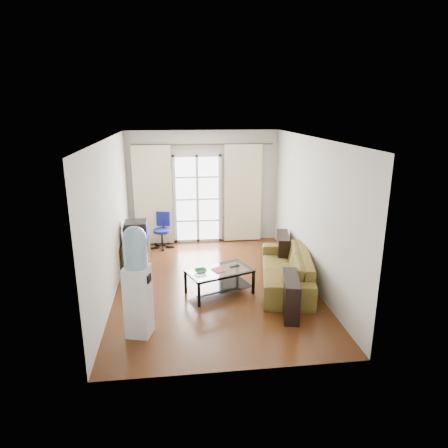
{
  "coord_description": "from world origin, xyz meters",
  "views": [
    {
      "loc": [
        -0.66,
        -6.87,
        3.2
      ],
      "look_at": [
        0.23,
        0.35,
        1.07
      ],
      "focal_mm": 32.0,
      "sensor_mm": 36.0,
      "label": 1
    }
  ],
  "objects_px": {
    "crt_tv": "(135,232)",
    "water_cooler": "(137,280)",
    "task_chair": "(162,237)",
    "sofa": "(286,269)",
    "tv_stand": "(137,255)",
    "coffee_table": "(219,278)"
  },
  "relations": [
    {
      "from": "coffee_table",
      "to": "tv_stand",
      "type": "distance_m",
      "value": 2.07
    },
    {
      "from": "sofa",
      "to": "task_chair",
      "type": "relative_size",
      "value": 2.79
    },
    {
      "from": "coffee_table",
      "to": "water_cooler",
      "type": "xyz_separation_m",
      "value": [
        -1.3,
        -1.18,
        0.57
      ]
    },
    {
      "from": "coffee_table",
      "to": "crt_tv",
      "type": "height_order",
      "value": "crt_tv"
    },
    {
      "from": "sofa",
      "to": "coffee_table",
      "type": "distance_m",
      "value": 1.29
    },
    {
      "from": "sofa",
      "to": "coffee_table",
      "type": "bearing_deg",
      "value": -68.3
    },
    {
      "from": "crt_tv",
      "to": "water_cooler",
      "type": "height_order",
      "value": "water_cooler"
    },
    {
      "from": "task_chair",
      "to": "water_cooler",
      "type": "distance_m",
      "value": 3.86
    },
    {
      "from": "coffee_table",
      "to": "task_chair",
      "type": "xyz_separation_m",
      "value": [
        -1.07,
        2.62,
        -0.05
      ]
    },
    {
      "from": "sofa",
      "to": "crt_tv",
      "type": "height_order",
      "value": "crt_tv"
    },
    {
      "from": "coffee_table",
      "to": "crt_tv",
      "type": "xyz_separation_m",
      "value": [
        -1.56,
        1.38,
        0.49
      ]
    },
    {
      "from": "tv_stand",
      "to": "water_cooler",
      "type": "xyz_separation_m",
      "value": [
        0.26,
        -2.54,
        0.58
      ]
    },
    {
      "from": "water_cooler",
      "to": "tv_stand",
      "type": "bearing_deg",
      "value": 111.55
    },
    {
      "from": "water_cooler",
      "to": "sofa",
      "type": "bearing_deg",
      "value": 44.34
    },
    {
      "from": "tv_stand",
      "to": "water_cooler",
      "type": "height_order",
      "value": "water_cooler"
    },
    {
      "from": "coffee_table",
      "to": "crt_tv",
      "type": "bearing_deg",
      "value": 138.36
    },
    {
      "from": "sofa",
      "to": "tv_stand",
      "type": "xyz_separation_m",
      "value": [
        -2.84,
        1.14,
        -0.03
      ]
    },
    {
      "from": "sofa",
      "to": "water_cooler",
      "type": "distance_m",
      "value": 2.98
    },
    {
      "from": "sofa",
      "to": "water_cooler",
      "type": "bearing_deg",
      "value": -49.54
    },
    {
      "from": "sofa",
      "to": "coffee_table",
      "type": "relative_size",
      "value": 1.82
    },
    {
      "from": "crt_tv",
      "to": "water_cooler",
      "type": "relative_size",
      "value": 0.3
    },
    {
      "from": "crt_tv",
      "to": "task_chair",
      "type": "bearing_deg",
      "value": 66.49
    }
  ]
}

